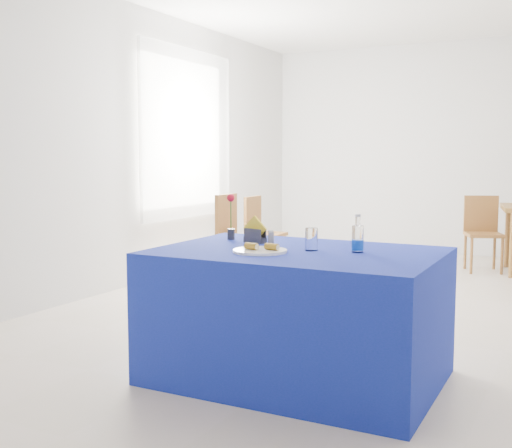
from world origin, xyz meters
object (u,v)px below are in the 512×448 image
(blue_table, at_px, (297,315))
(plate, at_px, (260,251))
(chair_bg_left, at_px, (482,228))
(chair_win_a, at_px, (235,232))
(chair_win_b, at_px, (260,228))
(water_bottle, at_px, (358,240))

(blue_table, bearing_deg, plate, -132.49)
(chair_bg_left, height_order, chair_win_a, chair_win_a)
(chair_win_a, xyz_separation_m, chair_win_b, (-0.08, 0.74, -0.04))
(chair_win_a, distance_m, chair_win_b, 0.75)
(blue_table, bearing_deg, chair_bg_left, 83.99)
(water_bottle, height_order, chair_win_a, water_bottle)
(plate, bearing_deg, chair_bg_left, 82.23)
(plate, height_order, blue_table, plate)
(plate, distance_m, chair_win_a, 2.99)
(plate, xyz_separation_m, chair_bg_left, (0.60, 4.43, -0.27))
(water_bottle, xyz_separation_m, chair_bg_left, (0.12, 4.17, -0.34))
(chair_bg_left, relative_size, chair_win_a, 0.93)
(blue_table, xyz_separation_m, water_bottle, (0.33, 0.09, 0.45))
(blue_table, distance_m, chair_win_a, 2.93)
(plate, relative_size, water_bottle, 1.42)
(blue_table, height_order, chair_bg_left, chair_bg_left)
(plate, relative_size, chair_win_b, 0.36)
(plate, xyz_separation_m, chair_win_b, (-1.65, 3.28, -0.28))
(chair_bg_left, height_order, chair_win_b, chair_bg_left)
(plate, distance_m, chair_bg_left, 4.48)
(chair_bg_left, bearing_deg, water_bottle, -112.40)
(blue_table, bearing_deg, chair_win_a, 126.06)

